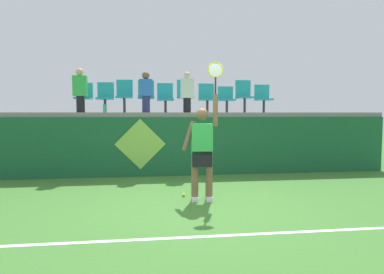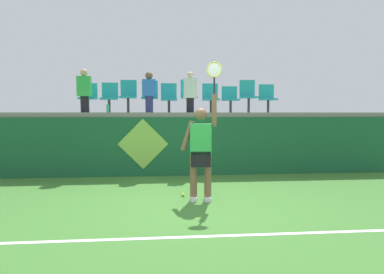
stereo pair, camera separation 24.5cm
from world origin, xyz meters
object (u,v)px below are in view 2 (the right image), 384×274
(stadium_chair_5, at_px, (189,94))
(stadium_chair_2, at_px, (128,94))
(spectator_0, at_px, (190,92))
(stadium_chair_1, at_px, (109,96))
(stadium_chair_8, at_px, (248,94))
(stadium_chair_9, at_px, (267,97))
(stadium_chair_4, at_px, (169,97))
(tennis_player, at_px, (201,149))
(spectator_2, at_px, (84,90))
(water_bottle, at_px, (108,108))
(stadium_chair_3, at_px, (150,95))
(stadium_chair_6, at_px, (211,97))
(stadium_chair_7, at_px, (230,98))
(spectator_1, at_px, (149,91))
(stadium_chair_0, at_px, (88,96))
(tennis_ball, at_px, (183,195))

(stadium_chair_5, bearing_deg, stadium_chair_2, -179.95)
(spectator_0, bearing_deg, stadium_chair_1, 167.79)
(stadium_chair_8, relative_size, stadium_chair_9, 1.15)
(stadium_chair_4, height_order, stadium_chair_5, stadium_chair_5)
(tennis_player, height_order, spectator_2, spectator_2)
(water_bottle, xyz_separation_m, stadium_chair_3, (1.03, 0.72, 0.39))
(stadium_chair_5, height_order, stadium_chair_6, stadium_chair_5)
(tennis_player, height_order, water_bottle, tennis_player)
(stadium_chair_1, bearing_deg, water_bottle, -84.96)
(stadium_chair_6, relative_size, spectator_0, 0.77)
(tennis_player, bearing_deg, stadium_chair_6, 78.77)
(spectator_0, bearing_deg, stadium_chair_3, 156.31)
(stadium_chair_7, xyz_separation_m, spectator_2, (-3.91, -0.47, 0.16))
(stadium_chair_2, distance_m, stadium_chair_4, 1.11)
(spectator_0, height_order, spectator_1, spectator_0)
(water_bottle, relative_size, stadium_chair_2, 0.22)
(stadium_chair_6, relative_size, stadium_chair_9, 1.01)
(spectator_1, bearing_deg, stadium_chair_9, 7.83)
(stadium_chair_4, xyz_separation_m, stadium_chair_5, (0.55, 0.00, 0.07))
(stadium_chair_7, bearing_deg, spectator_2, -173.17)
(stadium_chair_2, relative_size, spectator_0, 0.84)
(stadium_chair_1, distance_m, spectator_1, 1.19)
(tennis_player, xyz_separation_m, stadium_chair_3, (-1.03, 3.33, 1.15))
(stadium_chair_6, bearing_deg, stadium_chair_0, -179.93)
(stadium_chair_7, height_order, stadium_chair_9, stadium_chair_9)
(tennis_player, bearing_deg, stadium_chair_9, 55.35)
(stadium_chair_0, distance_m, spectator_1, 1.72)
(stadium_chair_5, bearing_deg, stadium_chair_6, -0.27)
(stadium_chair_9, bearing_deg, spectator_0, -168.25)
(tennis_ball, height_order, spectator_0, spectator_0)
(stadium_chair_0, distance_m, stadium_chair_2, 1.07)
(stadium_chair_6, height_order, spectator_2, spectator_2)
(stadium_chair_1, relative_size, stadium_chair_7, 1.10)
(stadium_chair_3, xyz_separation_m, stadium_chair_6, (1.69, -0.00, -0.04))
(stadium_chair_1, height_order, stadium_chair_2, stadium_chair_2)
(stadium_chair_2, distance_m, spectator_0, 1.73)
(stadium_chair_9, bearing_deg, stadium_chair_0, -179.98)
(stadium_chair_7, bearing_deg, spectator_0, -158.42)
(spectator_1, bearing_deg, spectator_0, -0.54)
(stadium_chair_6, relative_size, spectator_2, 0.74)
(tennis_player, distance_m, stadium_chair_5, 3.54)
(tennis_ball, bearing_deg, stadium_chair_8, 55.81)
(stadium_chair_2, bearing_deg, stadium_chair_7, -0.19)
(stadium_chair_4, distance_m, stadium_chair_7, 1.73)
(tennis_ball, relative_size, water_bottle, 0.33)
(stadium_chair_6, bearing_deg, spectator_1, -164.76)
(water_bottle, height_order, stadium_chair_0, stadium_chair_0)
(tennis_player, relative_size, stadium_chair_8, 2.70)
(stadium_chair_6, bearing_deg, spectator_0, -142.49)
(stadium_chair_2, distance_m, stadium_chair_7, 2.84)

